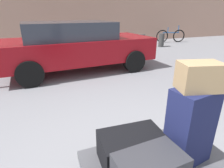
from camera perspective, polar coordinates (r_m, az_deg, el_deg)
luggage_cart at (r=1.99m, az=13.81°, el=-23.61°), size 1.38×0.82×0.34m
suitcase_navy_front_left at (r=1.84m, az=23.13°, el=-12.00°), size 0.42×0.31×0.72m
suitcase_black_rear_right at (r=1.82m, az=6.11°, el=-19.00°), size 0.61×0.41×0.28m
duffel_bag_tan_topmost_pile at (r=1.64m, az=25.50°, el=2.14°), size 0.38×0.30×0.23m
parked_car at (r=5.60m, az=-11.03°, el=11.71°), size 4.40×2.14×1.42m
bicycle_leaning at (r=11.69m, az=17.71°, el=14.03°), size 1.73×0.44×0.96m
bollard_kerb_near at (r=8.69m, az=-0.05°, el=12.54°), size 0.28×0.28×0.67m
bollard_kerb_mid at (r=9.37m, az=9.29°, el=12.92°), size 0.28×0.28×0.67m
bollard_kerb_far at (r=9.99m, az=15.06°, el=12.98°), size 0.28×0.28×0.67m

